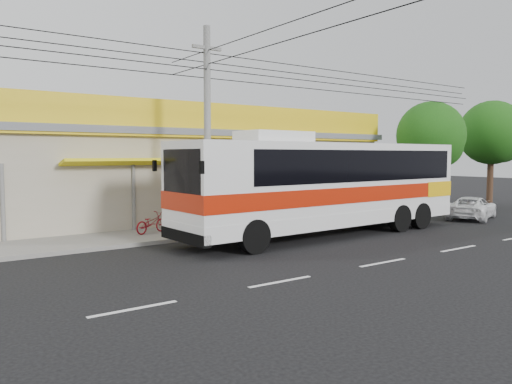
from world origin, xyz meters
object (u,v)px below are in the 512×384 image
white_car (472,208)px  utility_pole (207,64)px  motorbike_red (151,223)px  tree_far (494,135)px  tree_near (433,138)px  coach_bus (331,181)px

white_car → utility_pole: 15.87m
motorbike_red → tree_far: tree_far is taller
white_car → tree_far: size_ratio=0.61×
white_car → utility_pole: size_ratio=0.12×
utility_pole → tree_near: bearing=2.5°
utility_pole → coach_bus: bearing=-20.5°
motorbike_red → white_car: (15.95, -4.23, 0.00)m
motorbike_red → coach_bus: bearing=-142.1°
coach_bus → tree_near: bearing=11.2°
utility_pole → tree_far: 21.68m
utility_pole → tree_near: (15.09, 0.66, -2.45)m
utility_pole → tree_near: size_ratio=5.36×
tree_near → utility_pole: bearing=-177.5°
tree_near → tree_far: bearing=0.5°
white_car → tree_near: (0.64, 2.90, 3.72)m
coach_bus → tree_near: tree_near is taller
coach_bus → white_car: coach_bus is taller
tree_near → white_car: bearing=-102.4°
coach_bus → tree_near: size_ratio=2.16×
white_car → motorbike_red: bearing=54.4°
tree_near → tree_far: size_ratio=0.93×
tree_far → motorbike_red: bearing=176.8°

